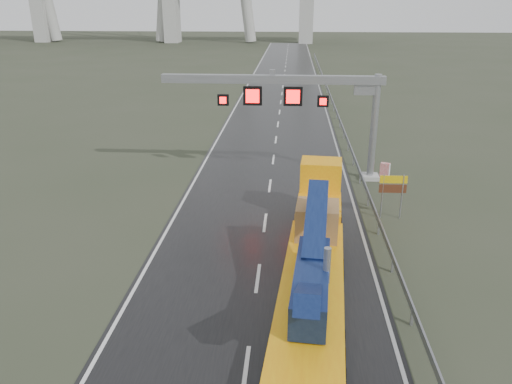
# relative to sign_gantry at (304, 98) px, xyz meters

# --- Properties ---
(ground) EXTENTS (400.00, 400.00, 0.00)m
(ground) POSITION_rel_sign_gantry_xyz_m (-2.10, -17.99, -5.61)
(ground) COLOR #313827
(ground) RESTS_ON ground
(road) EXTENTS (11.00, 200.00, 0.02)m
(road) POSITION_rel_sign_gantry_xyz_m (-2.10, 22.01, -5.60)
(road) COLOR black
(road) RESTS_ON ground
(guardrail) EXTENTS (0.20, 140.00, 1.40)m
(guardrail) POSITION_rel_sign_gantry_xyz_m (4.00, 12.01, -4.91)
(guardrail) COLOR slate
(guardrail) RESTS_ON ground
(sign_gantry) EXTENTS (14.90, 1.20, 7.42)m
(sign_gantry) POSITION_rel_sign_gantry_xyz_m (0.00, 0.00, 0.00)
(sign_gantry) COLOR #B7B7B2
(sign_gantry) RESTS_ON ground
(heavy_haul_truck) EXTENTS (3.84, 17.23, 4.01)m
(heavy_haul_truck) POSITION_rel_sign_gantry_xyz_m (0.47, -12.77, -4.06)
(heavy_haul_truck) COLOR #FCB40E
(heavy_haul_truck) RESTS_ON ground
(exit_sign_pair) EXTENTS (1.52, 0.09, 2.61)m
(exit_sign_pair) POSITION_rel_sign_gantry_xyz_m (5.00, -6.76, -3.79)
(exit_sign_pair) COLOR gray
(exit_sign_pair) RESTS_ON ground
(striped_barrier) EXTENTS (0.72, 0.57, 1.07)m
(striped_barrier) POSITION_rel_sign_gantry_xyz_m (5.86, 0.31, -5.08)
(striped_barrier) COLOR red
(striped_barrier) RESTS_ON ground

